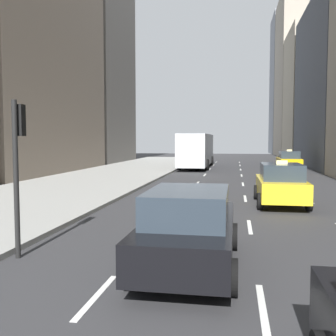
{
  "coord_description": "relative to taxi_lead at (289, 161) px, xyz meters",
  "views": [
    {
      "loc": [
        2.15,
        1.69,
        2.7
      ],
      "look_at": [
        -0.24,
        15.47,
        1.7
      ],
      "focal_mm": 42.0,
      "sensor_mm": 36.0,
      "label": 1
    }
  ],
  "objects": [
    {
      "name": "taxi_second",
      "position": [
        -2.8,
        -19.41,
        0.0
      ],
      "size": [
        2.02,
        4.4,
        1.87
      ],
      "color": "yellow",
      "rests_on": "ground"
    },
    {
      "name": "sedan_silver_behind",
      "position": [
        -5.6,
        -28.05,
        -0.02
      ],
      "size": [
        2.02,
        4.7,
        1.69
      ],
      "color": "black",
      "rests_on": "ground"
    },
    {
      "name": "taxi_lead",
      "position": [
        0.0,
        0.0,
        0.0
      ],
      "size": [
        2.02,
        4.4,
        1.87
      ],
      "color": "yellow",
      "rests_on": "ground"
    },
    {
      "name": "sidewalk_left",
      "position": [
        -13.8,
        -10.84,
        -0.81
      ],
      "size": [
        8.0,
        66.0,
        0.15
      ],
      "primitive_type": "cube",
      "color": "#9E9E99",
      "rests_on": "ground"
    },
    {
      "name": "lane_markings",
      "position": [
        -4.2,
        -14.84,
        -0.87
      ],
      "size": [
        5.72,
        56.0,
        0.01
      ],
      "color": "white",
      "rests_on": "ground"
    },
    {
      "name": "traffic_light_pole",
      "position": [
        -9.55,
        -27.94,
        1.53
      ],
      "size": [
        0.24,
        0.42,
        3.6
      ],
      "color": "black",
      "rests_on": "ground"
    },
    {
      "name": "city_bus",
      "position": [
        -8.41,
        2.0,
        0.91
      ],
      "size": [
        2.8,
        11.61,
        3.25
      ],
      "color": "#B7BCC1",
      "rests_on": "ground"
    }
  ]
}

